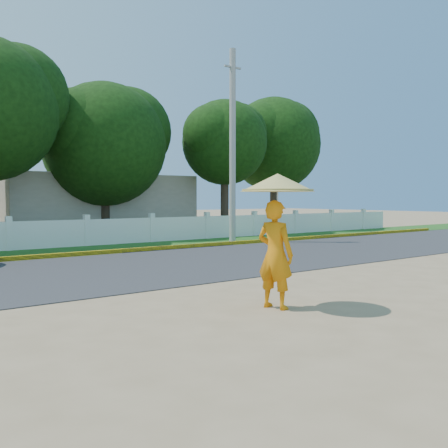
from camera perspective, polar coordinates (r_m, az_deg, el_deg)
name	(u,v)px	position (r m, az deg, el deg)	size (l,w,h in m)	color
ground	(277,284)	(11.55, 6.08, -6.87)	(120.00, 120.00, 0.00)	#9E8460
road	(174,263)	(15.09, -5.79, -4.50)	(60.00, 7.00, 0.02)	#38383A
grass_verge	(102,249)	(19.73, -13.81, -2.79)	(60.00, 3.50, 0.03)	#2D601E
curb	(121,251)	(18.18, -11.67, -3.05)	(40.00, 0.18, 0.16)	yellow
fence	(87,233)	(21.02, -15.41, -1.00)	(40.00, 0.10, 1.10)	silver
building_near	(91,205)	(28.40, -14.97, 2.14)	(10.00, 6.00, 3.20)	#B7AD99
utility_pole	(233,146)	(22.34, 0.98, 8.87)	(0.28, 0.28, 8.52)	gray
monk_with_parasol	(276,221)	(8.91, 6.00, 0.37)	(1.32, 1.32, 2.41)	orange
tree_row	(47,131)	(24.04, -19.56, 10.03)	(32.55, 8.06, 8.66)	#473828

